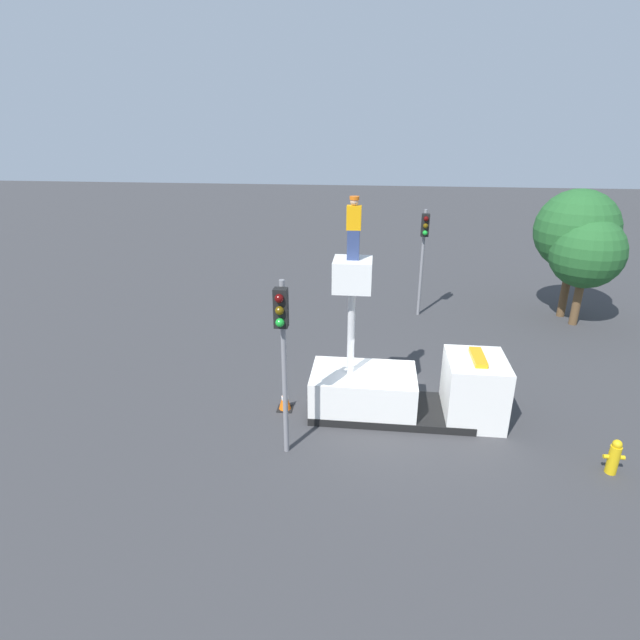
# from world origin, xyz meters

# --- Properties ---
(ground_plane) EXTENTS (120.00, 120.00, 0.00)m
(ground_plane) POSITION_xyz_m (0.00, 0.00, 0.00)
(ground_plane) COLOR #38383A
(bucket_truck) EXTENTS (5.87, 2.06, 4.94)m
(bucket_truck) POSITION_xyz_m (0.43, 0.00, 0.96)
(bucket_truck) COLOR black
(bucket_truck) RESTS_ON ground
(worker) EXTENTS (0.40, 0.26, 1.75)m
(worker) POSITION_xyz_m (-1.29, 0.00, 5.82)
(worker) COLOR navy
(worker) RESTS_ON bucket_truck
(traffic_light_pole) EXTENTS (0.34, 0.57, 4.98)m
(traffic_light_pole) POSITION_xyz_m (-2.90, -2.44, 3.53)
(traffic_light_pole) COLOR gray
(traffic_light_pole) RESTS_ON ground
(traffic_light_across) EXTENTS (0.34, 0.57, 4.96)m
(traffic_light_across) POSITION_xyz_m (1.47, 8.69, 3.51)
(traffic_light_across) COLOR gray
(traffic_light_across) RESTS_ON ground
(fire_hydrant) EXTENTS (0.52, 0.28, 1.00)m
(fire_hydrant) POSITION_xyz_m (5.69, -2.27, 0.49)
(fire_hydrant) COLOR gold
(fire_hydrant) RESTS_ON ground
(traffic_cone_rear) EXTENTS (0.48, 0.48, 0.75)m
(traffic_cone_rear) POSITION_xyz_m (-3.33, -0.17, 0.35)
(traffic_cone_rear) COLOR black
(traffic_cone_rear) RESTS_ON ground
(tree_left_bg) EXTENTS (3.60, 3.60, 5.88)m
(tree_left_bg) POSITION_xyz_m (8.16, 9.40, 4.06)
(tree_left_bg) COLOR brown
(tree_left_bg) RESTS_ON ground
(tree_right_bg) EXTENTS (3.12, 3.12, 4.90)m
(tree_right_bg) POSITION_xyz_m (8.38, 8.40, 3.32)
(tree_right_bg) COLOR brown
(tree_right_bg) RESTS_ON ground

